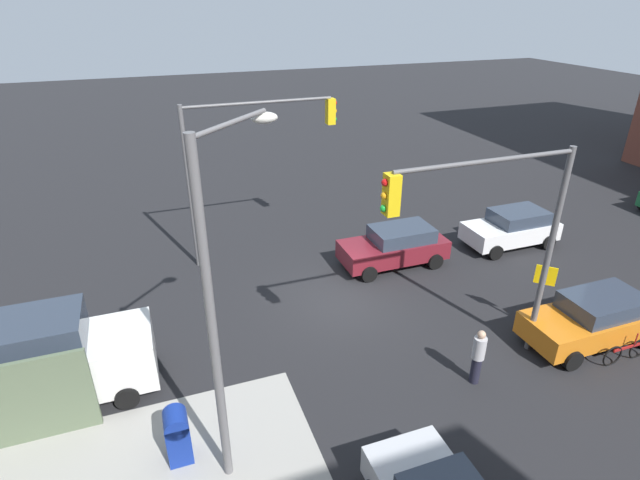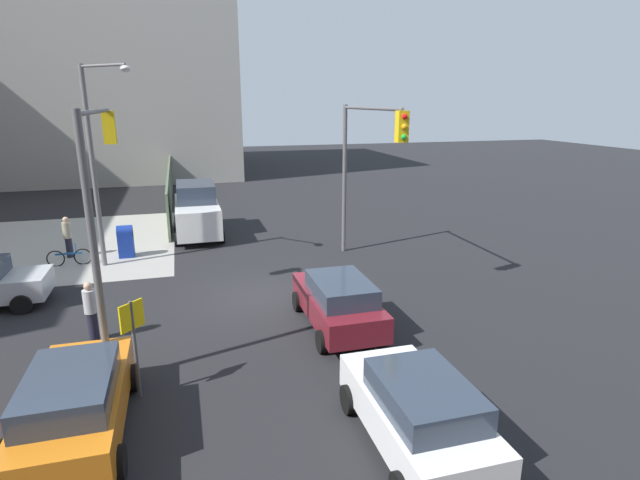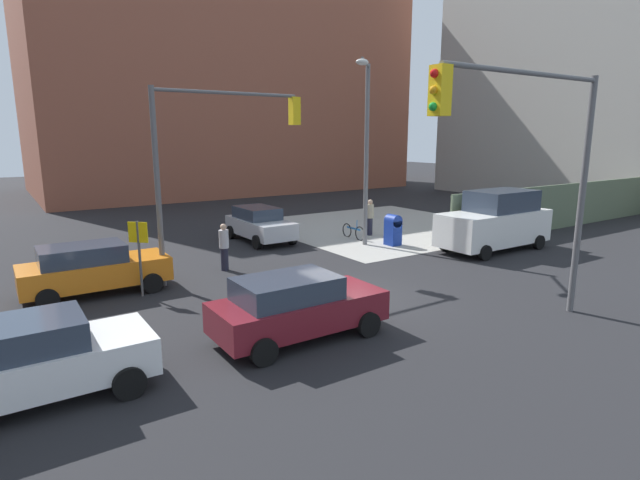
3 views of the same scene
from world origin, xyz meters
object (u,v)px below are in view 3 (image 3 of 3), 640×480
(coupe_silver, at_px, (260,224))
(bicycle_leaning_on_fence, at_px, (353,232))
(van_white_delivery, at_px, (495,221))
(pedestrian_crossing, at_px, (224,246))
(hatchback_orange, at_px, (93,268))
(smokestack, at_px, (385,104))
(hatchback_maroon, at_px, (296,306))
(traffic_signal_se_corner, at_px, (535,148))
(mailbox_blue, at_px, (393,229))
(pedestrian_waiting, at_px, (370,217))
(street_lamp_corner, at_px, (366,142))
(bicycle_at_crosswalk, at_px, (81,276))
(sedan_white, at_px, (34,359))
(traffic_signal_nw_corner, at_px, (218,145))

(coupe_silver, bearing_deg, bicycle_leaning_on_fence, -26.40)
(van_white_delivery, bearing_deg, pedestrian_crossing, 163.25)
(hatchback_orange, bearing_deg, van_white_delivery, -10.80)
(smokestack, height_order, hatchback_maroon, smokestack)
(traffic_signal_se_corner, distance_m, mailbox_blue, 11.04)
(pedestrian_crossing, distance_m, bicycle_leaning_on_fence, 7.88)
(pedestrian_waiting, bearing_deg, pedestrian_crossing, 113.32)
(traffic_signal_se_corner, height_order, hatchback_maroon, traffic_signal_se_corner)
(smokestack, distance_m, street_lamp_corner, 33.22)
(bicycle_at_crosswalk, bearing_deg, mailbox_blue, -4.40)
(street_lamp_corner, bearing_deg, smokestack, 47.79)
(mailbox_blue, height_order, bicycle_leaning_on_fence, mailbox_blue)
(hatchback_maroon, bearing_deg, bicycle_leaning_on_fence, 46.07)
(smokestack, height_order, mailbox_blue, smokestack)
(street_lamp_corner, relative_size, bicycle_leaning_on_fence, 4.57)
(hatchback_orange, bearing_deg, hatchback_maroon, -62.05)
(traffic_signal_se_corner, xyz_separation_m, mailbox_blue, (4.06, 9.50, -3.90))
(smokestack, distance_m, bicycle_leaning_on_fence, 32.34)
(smokestack, xyz_separation_m, hatchback_maroon, (-30.22, -31.82, -7.40))
(hatchback_orange, bearing_deg, bicycle_leaning_on_fence, 10.95)
(coupe_silver, xyz_separation_m, pedestrian_waiting, (5.28, -1.82, 0.12))
(sedan_white, xyz_separation_m, hatchback_maroon, (5.64, -0.18, 0.00))
(street_lamp_corner, height_order, hatchback_maroon, street_lamp_corner)
(pedestrian_crossing, height_order, bicycle_leaning_on_fence, pedestrian_crossing)
(hatchback_orange, xyz_separation_m, van_white_delivery, (15.91, -3.03, 0.44))
(mailbox_blue, height_order, pedestrian_crossing, pedestrian_crossing)
(sedan_white, height_order, bicycle_at_crosswalk, sedan_white)
(smokestack, height_order, pedestrian_waiting, smokestack)
(traffic_signal_se_corner, bearing_deg, bicycle_leaning_on_fence, 73.53)
(hatchback_maroon, bearing_deg, pedestrian_waiting, 43.00)
(traffic_signal_nw_corner, relative_size, street_lamp_corner, 0.81)
(coupe_silver, bearing_deg, smokestack, 39.04)
(smokestack, bearing_deg, traffic_signal_se_corner, -125.92)
(coupe_silver, bearing_deg, traffic_signal_nw_corner, -129.51)
(street_lamp_corner, xyz_separation_m, bicycle_at_crosswalk, (-11.74, 0.46, -4.35))
(smokestack, xyz_separation_m, bicycle_leaning_on_fence, (-21.53, -22.80, -7.90))
(pedestrian_crossing, bearing_deg, bicycle_leaning_on_fence, -41.40)
(van_white_delivery, bearing_deg, coupe_silver, 136.35)
(smokestack, relative_size, hatchback_maroon, 3.82)
(traffic_signal_se_corner, xyz_separation_m, van_white_delivery, (7.15, 6.30, -3.39))
(pedestrian_crossing, bearing_deg, coupe_silver, -7.28)
(van_white_delivery, xyz_separation_m, pedestrian_crossing, (-11.30, 3.40, -0.36))
(mailbox_blue, bearing_deg, sedan_white, -156.04)
(mailbox_blue, xyz_separation_m, coupe_silver, (-4.68, 4.22, 0.08))
(smokestack, bearing_deg, street_lamp_corner, -132.21)
(smokestack, relative_size, hatchback_orange, 3.75)
(traffic_signal_se_corner, xyz_separation_m, bicycle_at_crosswalk, (-8.95, 10.50, -4.32))
(coupe_silver, height_order, van_white_delivery, van_white_delivery)
(traffic_signal_se_corner, distance_m, van_white_delivery, 10.12)
(pedestrian_waiting, bearing_deg, coupe_silver, 80.24)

